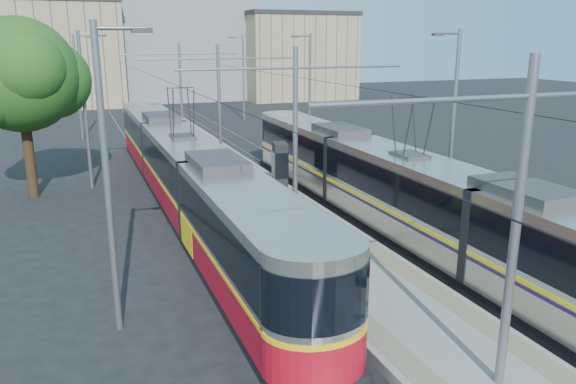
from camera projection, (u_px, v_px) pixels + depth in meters
name	position (u px, v px, depth m)	size (l,w,h in m)	color
ground	(399.00, 314.00, 15.95)	(160.00, 160.00, 0.00)	black
platform	(235.00, 177.00, 31.21)	(4.00, 50.00, 0.30)	gray
tactile_strip_left	(209.00, 177.00, 30.67)	(0.70, 50.00, 0.01)	gray
tactile_strip_right	(260.00, 172.00, 31.68)	(0.70, 50.00, 0.01)	gray
rails	(235.00, 180.00, 31.25)	(8.71, 70.00, 0.03)	gray
tram_left	(184.00, 172.00, 25.61)	(2.43, 31.49, 5.50)	black
tram_right	(407.00, 193.00, 21.55)	(2.43, 29.52, 5.50)	black
catenary	(249.00, 103.00, 27.50)	(9.20, 70.00, 7.00)	slate
street_lamps	(215.00, 98.00, 33.76)	(15.18, 38.22, 8.00)	slate
shelter	(280.00, 166.00, 27.51)	(0.86, 1.20, 2.41)	black
tree	(28.00, 77.00, 26.73)	(5.95, 5.50, 8.64)	#382314
building_left	(48.00, 53.00, 64.90)	(16.32, 12.24, 12.05)	#9D8B6A
building_centre	(179.00, 37.00, 73.59)	(18.36, 14.28, 15.72)	gray
building_right	(295.00, 56.00, 73.67)	(14.28, 10.20, 11.02)	#9D8B6A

